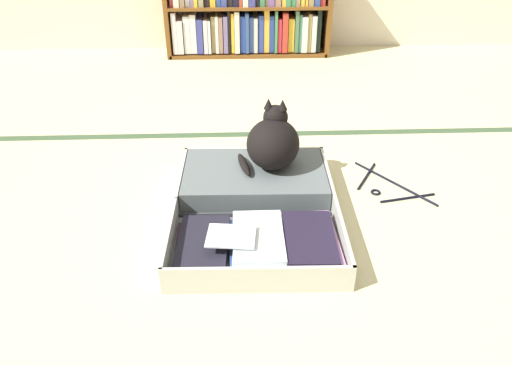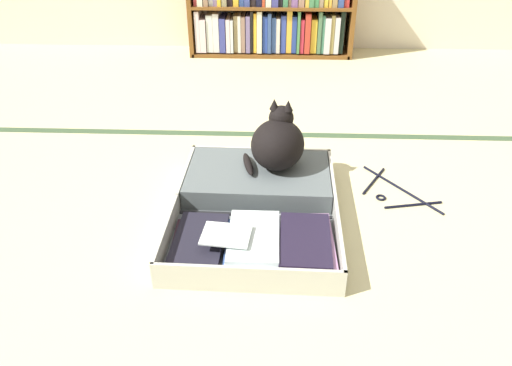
% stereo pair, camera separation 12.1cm
% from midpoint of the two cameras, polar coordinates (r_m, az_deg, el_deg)
% --- Properties ---
extents(ground_plane, '(10.00, 10.00, 0.00)m').
position_cam_midpoint_polar(ground_plane, '(1.75, 3.78, -7.87)').
color(ground_plane, beige).
extents(tatami_border, '(4.80, 0.05, 0.00)m').
position_cam_midpoint_polar(tatami_border, '(2.51, 3.44, 5.60)').
color(tatami_border, '#395134').
rests_on(tatami_border, ground_plane).
extents(bookshelf, '(1.15, 0.26, 0.68)m').
position_cam_midpoint_polar(bookshelf, '(3.67, 2.76, 19.56)').
color(bookshelf, brown).
rests_on(bookshelf, ground_plane).
extents(open_suitcase, '(0.62, 0.80, 0.10)m').
position_cam_midpoint_polar(open_suitcase, '(1.91, 2.07, -2.22)').
color(open_suitcase, beige).
rests_on(open_suitcase, ground_plane).
extents(black_cat, '(0.28, 0.28, 0.27)m').
position_cam_midpoint_polar(black_cat, '(1.99, 4.30, 4.61)').
color(black_cat, black).
rests_on(black_cat, open_suitcase).
extents(clothes_hanger, '(0.31, 0.36, 0.01)m').
position_cam_midpoint_polar(clothes_hanger, '(2.14, 17.25, -0.99)').
color(clothes_hanger, black).
rests_on(clothes_hanger, ground_plane).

